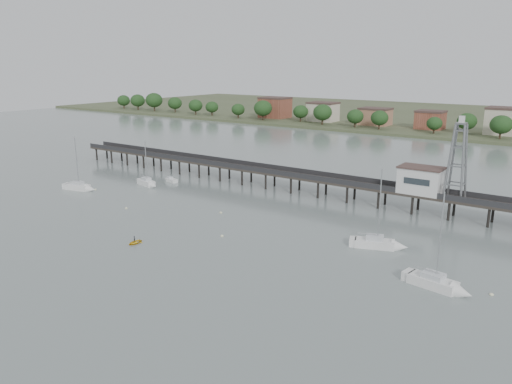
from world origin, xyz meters
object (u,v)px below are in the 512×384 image
(lattice_tower, at_px, (458,161))
(white_tender, at_px, (171,180))
(pier, at_px, (309,178))
(sailboat_a, at_px, (82,188))
(sailboat_c, at_px, (383,244))
(yellow_dinghy, at_px, (135,243))
(sailboat_d, at_px, (442,286))
(sailboat_b, at_px, (149,183))

(lattice_tower, xyz_separation_m, white_tender, (-65.34, -9.40, -10.68))
(pier, distance_m, sailboat_a, 52.77)
(sailboat_c, relative_size, white_tender, 3.63)
(pier, bearing_deg, yellow_dinghy, -99.39)
(pier, distance_m, sailboat_d, 51.15)
(sailboat_a, bearing_deg, yellow_dinghy, -37.96)
(pier, bearing_deg, white_tender, -164.47)
(sailboat_c, distance_m, sailboat_a, 71.75)
(pier, relative_size, white_tender, 39.77)
(yellow_dinghy, bearing_deg, sailboat_b, 130.83)
(sailboat_c, height_order, yellow_dinghy, sailboat_c)
(lattice_tower, xyz_separation_m, sailboat_a, (-76.34, -27.65, -10.46))
(lattice_tower, distance_m, sailboat_c, 25.63)
(sailboat_a, distance_m, yellow_dinghy, 41.11)
(lattice_tower, distance_m, sailboat_b, 69.29)
(pier, xyz_separation_m, sailboat_a, (-44.84, -27.65, -3.15))
(sailboat_c, bearing_deg, lattice_tower, 58.00)
(sailboat_d, height_order, sailboat_b, sailboat_d)
(sailboat_c, bearing_deg, sailboat_d, -60.26)
(lattice_tower, relative_size, yellow_dinghy, 5.84)
(yellow_dinghy, bearing_deg, sailboat_c, 29.21)
(white_tender, height_order, yellow_dinghy, yellow_dinghy)
(sailboat_a, height_order, yellow_dinghy, sailboat_a)
(pier, distance_m, lattice_tower, 32.34)
(pier, xyz_separation_m, white_tender, (-33.84, -9.40, -3.37))
(sailboat_d, bearing_deg, yellow_dinghy, -156.81)
(pier, xyz_separation_m, sailboat_d, (38.89, -33.08, -3.16))
(pier, height_order, sailboat_b, sailboat_b)
(pier, distance_m, sailboat_c, 35.37)
(sailboat_b, height_order, sailboat_a, sailboat_a)
(sailboat_c, distance_m, white_tender, 62.09)
(white_tender, bearing_deg, sailboat_a, -106.95)
(pier, distance_m, white_tender, 35.29)
(pier, bearing_deg, sailboat_c, -40.58)
(sailboat_b, distance_m, sailboat_a, 15.28)
(pier, xyz_separation_m, lattice_tower, (31.50, 0.00, 7.31))
(sailboat_c, relative_size, sailboat_d, 0.99)
(pier, height_order, lattice_tower, lattice_tower)
(sailboat_d, xyz_separation_m, white_tender, (-72.73, 23.67, -0.22))
(sailboat_b, xyz_separation_m, sailboat_a, (-9.69, -11.82, -0.01))
(yellow_dinghy, bearing_deg, pier, 77.42)
(lattice_tower, distance_m, yellow_dinghy, 60.18)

